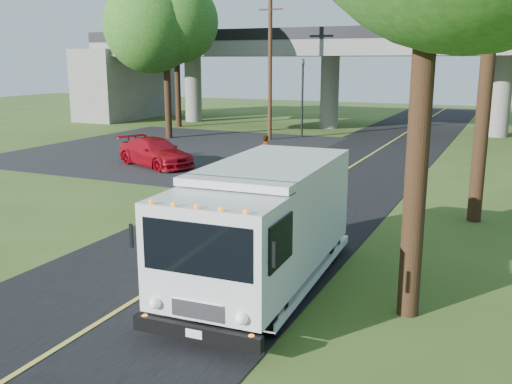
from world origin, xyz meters
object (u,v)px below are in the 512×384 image
Objects in this scene: step_van at (263,223)px; red_sedan at (155,152)px; utility_pole at (270,68)px; tree_left_far at (177,28)px; traffic_signal at (303,90)px; pedestrian at (266,151)px; tree_left_lot at (166,15)px.

step_van is 1.45× the size of red_sedan.
tree_left_far reaches higher than utility_pole.
traffic_signal is 11.51m from pedestrian.
pedestrian reaches higher than red_sedan.
utility_pole reaches higher than step_van.
red_sedan is 3.04× the size of pedestrian.
tree_left_lot is 1.53× the size of step_van.
step_van is at bearing -54.65° from tree_left_far.
red_sedan is (-1.36, -11.08, -3.91)m from utility_pole.
tree_left_lot is at bearing -151.89° from traffic_signal.
step_van is at bearing -114.40° from red_sedan.
traffic_signal is 10.01m from tree_left_lot.
pedestrian is at bearing -44.73° from tree_left_far.
tree_left_lot is at bearing 124.86° from step_van.
tree_left_lot is at bearing -63.43° from tree_left_far.
tree_left_lot is 26.97m from step_van.
pedestrian is at bearing -34.52° from tree_left_lot.
traffic_signal is 1.10× the size of red_sedan.
traffic_signal is at bearing 105.47° from step_van.
tree_left_far is at bearing 50.61° from red_sedan.
utility_pole is 11.82m from red_sedan.
traffic_signal reaches higher than red_sedan.
traffic_signal is at bearing -50.54° from pedestrian.
tree_left_lot is 1.06× the size of tree_left_far.
step_van is 15.15m from pedestrian.
tree_left_lot is at bearing 51.57° from red_sedan.
utility_pole reaches higher than traffic_signal.
traffic_signal is at bearing 53.13° from utility_pole.
red_sedan is at bearing -97.01° from utility_pole.
utility_pole is 1.31× the size of step_van.
tree_left_lot is 2.23× the size of red_sedan.
traffic_signal is 3.35× the size of pedestrian.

